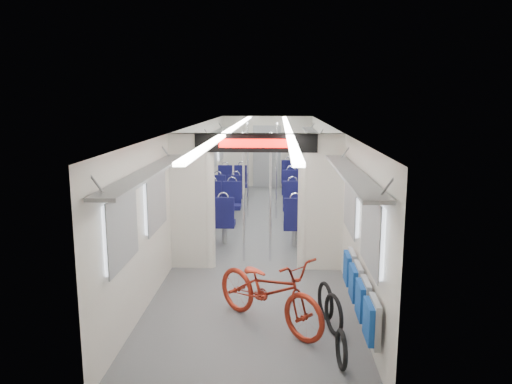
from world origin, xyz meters
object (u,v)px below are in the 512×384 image
seat_bay_far_left (230,185)px  stanchion_near_left (244,198)px  stanchion_far_right (277,171)px  seat_bay_far_right (298,181)px  bicycle (269,290)px  stanchion_near_right (270,198)px  bike_hoop_a (341,352)px  seat_bay_near_left (217,208)px  stanchion_far_left (248,170)px  flip_bench (359,291)px  bike_hoop_b (334,316)px  seat_bay_near_right (305,210)px  bike_hoop_c (325,303)px

seat_bay_far_left → stanchion_near_left: (0.70, -4.81, 0.62)m
stanchion_far_right → seat_bay_far_right: bearing=74.3°
stanchion_near_left → stanchion_far_right: size_ratio=1.00×
bicycle → stanchion_near_right: bearing=44.5°
stanchion_far_right → seat_bay_far_left: bearing=129.4°
bike_hoop_a → seat_bay_far_right: 9.00m
seat_bay_near_left → seat_bay_far_left: (0.00, 2.92, -0.01)m
seat_bay_near_left → stanchion_far_left: stanchion_far_left is taller
stanchion_near_left → stanchion_near_right: 0.47m
flip_bench → bike_hoop_a: 0.91m
bike_hoop_b → seat_bay_far_left: (-1.99, 7.58, 0.29)m
bike_hoop_a → flip_bench: bearing=68.8°
seat_bay_far_right → stanchion_far_right: stanchion_far_right is taller
bicycle → stanchion_far_right: stanchion_far_right is taller
seat_bay_far_right → bike_hoop_a: bearing=-89.2°
seat_bay_near_left → seat_bay_far_right: (1.87, 3.53, 0.03)m
bike_hoop_a → seat_bay_near_right: bearing=91.3°
flip_bench → seat_bay_near_right: bearing=95.2°
stanchion_near_left → bike_hoop_a: bearing=-70.1°
stanchion_near_left → stanchion_near_right: bearing=2.0°
stanchion_far_left → seat_bay_near_left: bearing=-110.9°
bike_hoop_a → bike_hoop_c: size_ratio=0.88×
seat_bay_near_left → seat_bay_near_right: (1.87, -0.09, 0.01)m
seat_bay_near_left → seat_bay_near_right: seat_bay_near_right is taller
bike_hoop_b → seat_bay_far_right: size_ratio=0.24×
bike_hoop_c → bike_hoop_a: bearing=-87.3°
bicycle → bike_hoop_a: size_ratio=4.08×
seat_bay_near_right → seat_bay_far_left: (-1.87, 3.01, -0.02)m
stanchion_near_left → stanchion_near_right: (0.47, 0.02, 0.00)m
flip_bench → seat_bay_near_left: size_ratio=1.04×
stanchion_near_left → stanchion_far_right: bearing=80.2°
seat_bay_far_right → stanchion_far_right: bearing=-105.7°
bike_hoop_b → stanchion_near_left: bearing=115.0°
seat_bay_near_right → seat_bay_far_right: seat_bay_far_right is taller
seat_bay_far_left → bike_hoop_c: bearing=-74.9°
bike_hoop_c → stanchion_near_right: bearing=107.9°
seat_bay_near_right → stanchion_far_left: stanchion_far_left is taller
bike_hoop_b → seat_bay_far_left: 7.84m
seat_bay_far_left → stanchion_near_right: stanchion_near_right is taller
seat_bay_near_right → stanchion_far_left: (-1.30, 1.57, 0.61)m
bike_hoop_c → seat_bay_near_right: (-0.06, 4.14, 0.32)m
bike_hoop_a → stanchion_near_right: 3.80m
bike_hoop_a → bike_hoop_c: (-0.06, 1.23, 0.03)m
flip_bench → bike_hoop_a: (-0.30, -0.77, -0.38)m
seat_bay_near_right → seat_bay_far_right: 3.62m
bike_hoop_a → stanchion_far_right: stanchion_far_right is taller
bike_hoop_b → seat_bay_near_right: size_ratio=0.25×
flip_bench → seat_bay_near_left: (-2.29, 4.70, -0.05)m
bike_hoop_b → seat_bay_far_left: bearing=104.7°
flip_bench → bike_hoop_a: size_ratio=4.65×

